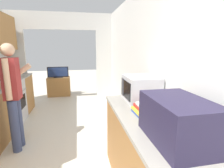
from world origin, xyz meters
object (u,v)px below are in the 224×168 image
range_oven (5,103)px  microwave (141,89)px  suitcase (177,120)px  knife (13,76)px  book_stack (147,110)px  tv_cabinet (59,86)px  television (58,72)px  person (13,95)px

range_oven → microwave: microwave is taller
suitcase → knife: bearing=122.9°
book_stack → tv_cabinet: book_stack is taller
television → knife: television is taller
suitcase → microwave: suitcase is taller
person → tv_cabinet: (0.35, 3.12, -0.58)m
range_oven → person: person is taller
tv_cabinet → knife: (-0.87, -1.46, 0.62)m
suitcase → tv_cabinet: 5.07m
television → person: bearing=-96.4°
person → television: (0.35, 3.07, -0.10)m
microwave → knife: 3.31m
microwave → knife: bearing=133.3°
range_oven → knife: bearing=90.8°
person → television: person is taller
microwave → tv_cabinet: size_ratio=0.65×
suitcase → tv_cabinet: (-1.32, 4.84, -0.77)m
person → suitcase: size_ratio=2.72×
person → knife: person is taller
range_oven → microwave: (2.26, -1.74, 0.61)m
microwave → television: size_ratio=0.71×
tv_cabinet → book_stack: bearing=-73.2°
television → knife: 1.67m
person → television: bearing=-5.8°
person → book_stack: size_ratio=5.45×
range_oven → microwave: size_ratio=2.27×
range_oven → suitcase: suitcase is taller
book_stack → tv_cabinet: bearing=106.8°
book_stack → tv_cabinet: 4.56m
microwave → knife: microwave is taller
range_oven → television: (0.86, 2.08, 0.32)m
suitcase → television: bearing=105.4°
tv_cabinet → range_oven: bearing=-112.0°
person → microwave: size_ratio=3.54×
microwave → tv_cabinet: 4.18m
range_oven → television: range_oven is taller
range_oven → tv_cabinet: range_oven is taller
suitcase → knife: (-2.18, 3.37, -0.15)m
suitcase → television: size_ratio=0.92×
range_oven → knife: size_ratio=3.29×
suitcase → tv_cabinet: suitcase is taller
range_oven → suitcase: size_ratio=1.75×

